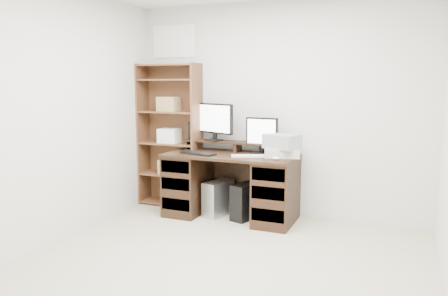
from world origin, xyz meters
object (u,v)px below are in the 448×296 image
Objects in this scene: tower_black at (247,201)px; printer at (282,153)px; tower_silver at (218,198)px; monitor_small at (262,134)px; desk at (231,185)px; monitor_wide at (215,120)px; bookshelf at (170,134)px.

printer is at bearing 20.76° from tower_black.
printer reaches higher than tower_silver.
tower_silver is (-0.48, -0.15, -0.77)m from monitor_small.
monitor_small reaches higher than tower_black.
monitor_wide is (-0.28, 0.18, 0.73)m from desk.
desk reaches higher than tower_black.
tower_black reaches higher than tower_silver.
bookshelf reaches higher than printer.
desk is at bearing 7.61° from tower_silver.
printer is at bearing 15.15° from tower_silver.
monitor_wide is 0.61m from monitor_small.
monitor_wide is 0.94m from tower_silver.
desk is at bearing -13.07° from bookshelf.
tower_silver is at bearing -163.18° from tower_black.
bookshelf is (-1.11, 0.20, 0.71)m from tower_black.
bookshelf reaches higher than monitor_small.
desk is 3.33× the size of tower_black.
monitor_wide is at bearing 137.37° from tower_silver.
tower_black is (-0.40, -0.03, -0.59)m from printer.
monitor_small is at bearing 20.43° from monitor_wide.
monitor_wide is 1.04m from tower_black.
monitor_small is (0.60, -0.01, -0.14)m from monitor_wide.
monitor_wide is at bearing 177.34° from tower_black.
monitor_small is 1.10× the size of printer.
monitor_small is 0.35m from printer.
tower_silver is 0.23× the size of bookshelf.
monitor_wide reaches higher than printer.
tower_silver is (-0.17, 0.02, -0.18)m from desk.
desk is 1.08m from bookshelf.
bookshelf reaches higher than tower_black.
monitor_wide reaches higher than desk.
desk is 0.25m from tower_silver.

